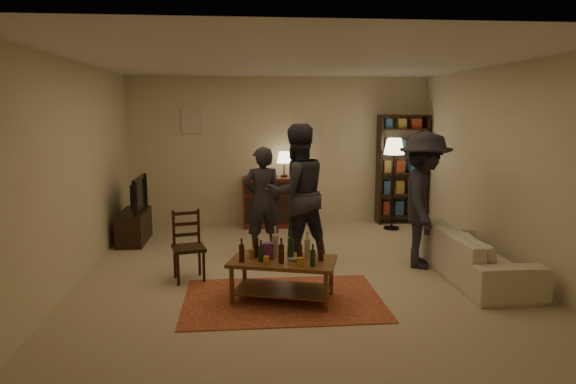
{
  "coord_description": "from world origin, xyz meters",
  "views": [
    {
      "loc": [
        -0.74,
        -6.43,
        2.11
      ],
      "look_at": [
        -0.13,
        0.1,
        1.05
      ],
      "focal_mm": 32.0,
      "sensor_mm": 36.0,
      "label": 1
    }
  ],
  "objects": [
    {
      "name": "floor",
      "position": [
        0.0,
        0.0,
        0.0
      ],
      "size": [
        6.0,
        6.0,
        0.0
      ],
      "primitive_type": "plane",
      "color": "#C6B793",
      "rests_on": "ground"
    },
    {
      "name": "room_shell",
      "position": [
        -0.65,
        2.98,
        1.81
      ],
      "size": [
        6.0,
        6.0,
        6.0
      ],
      "color": "beige",
      "rests_on": "ground"
    },
    {
      "name": "rug",
      "position": [
        -0.29,
        -0.97,
        0.01
      ],
      "size": [
        2.2,
        1.5,
        0.01
      ],
      "primitive_type": "cube",
      "color": "maroon",
      "rests_on": "ground"
    },
    {
      "name": "coffee_table",
      "position": [
        -0.29,
        -0.97,
        0.41
      ],
      "size": [
        1.28,
        0.93,
        0.81
      ],
      "rotation": [
        0.0,
        0.0,
        -0.29
      ],
      "color": "brown",
      "rests_on": "ground"
    },
    {
      "name": "dining_chair",
      "position": [
        -1.4,
        -0.14,
        0.46
      ],
      "size": [
        0.47,
        0.47,
        0.89
      ],
      "rotation": [
        0.0,
        0.0,
        0.24
      ],
      "color": "black",
      "rests_on": "ground"
    },
    {
      "name": "tv_stand",
      "position": [
        -2.44,
        1.8,
        0.38
      ],
      "size": [
        0.4,
        1.0,
        1.06
      ],
      "color": "black",
      "rests_on": "ground"
    },
    {
      "name": "dresser",
      "position": [
        -0.19,
        2.71,
        0.48
      ],
      "size": [
        1.0,
        0.5,
        1.36
      ],
      "color": "maroon",
      "rests_on": "ground"
    },
    {
      "name": "bookshelf",
      "position": [
        2.25,
        2.78,
        1.03
      ],
      "size": [
        0.9,
        0.34,
        2.02
      ],
      "color": "black",
      "rests_on": "ground"
    },
    {
      "name": "floor_lamp",
      "position": [
        1.94,
        2.29,
        1.36
      ],
      "size": [
        0.36,
        0.36,
        1.61
      ],
      "color": "black",
      "rests_on": "ground"
    },
    {
      "name": "sofa",
      "position": [
        2.2,
        -0.4,
        0.3
      ],
      "size": [
        0.81,
        2.08,
        0.61
      ],
      "primitive_type": "imported",
      "rotation": [
        0.0,
        0.0,
        1.57
      ],
      "color": "beige",
      "rests_on": "ground"
    },
    {
      "name": "person_left",
      "position": [
        -0.42,
        1.02,
        0.79
      ],
      "size": [
        0.61,
        0.44,
        1.58
      ],
      "primitive_type": "imported",
      "rotation": [
        0.0,
        0.0,
        3.26
      ],
      "color": "#25252C",
      "rests_on": "ground"
    },
    {
      "name": "person_right",
      "position": [
        0.03,
        0.51,
        0.96
      ],
      "size": [
        1.13,
        1.0,
        1.92
      ],
      "primitive_type": "imported",
      "rotation": [
        0.0,
        0.0,
        3.49
      ],
      "color": "#26252D",
      "rests_on": "ground"
    },
    {
      "name": "person_by_sofa",
      "position": [
        1.7,
        0.11,
        0.91
      ],
      "size": [
        1.02,
        1.33,
        1.82
      ],
      "primitive_type": "imported",
      "rotation": [
        0.0,
        0.0,
        1.24
      ],
      "color": "#222229",
      "rests_on": "ground"
    }
  ]
}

